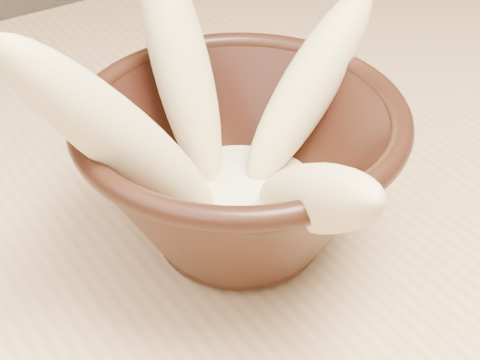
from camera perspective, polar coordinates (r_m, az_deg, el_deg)
name	(u,v)px	position (r m, az deg, el deg)	size (l,w,h in m)	color
table	(176,259)	(0.60, -5.49, -6.77)	(1.20, 0.80, 0.75)	#DFA87A
bowl	(240,168)	(0.46, 0.00, 1.02)	(0.22, 0.22, 0.12)	black
milk_puddle	(240,201)	(0.47, 0.00, -1.84)	(0.12, 0.12, 0.02)	#EFE9C0
banana_upright	(181,64)	(0.47, -5.06, 9.82)	(0.04, 0.04, 0.17)	#EBD48B
banana_left	(121,138)	(0.40, -10.12, 3.51)	(0.04, 0.04, 0.19)	#EBD48B
banana_right	(310,84)	(0.49, 6.00, 8.14)	(0.04, 0.04, 0.16)	#EBD48B
banana_front	(312,198)	(0.39, 6.14, -1.53)	(0.04, 0.04, 0.17)	#EBD48B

